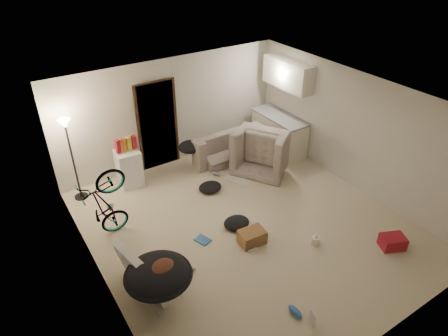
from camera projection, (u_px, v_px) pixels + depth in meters
floor at (247, 225)px, 7.69m from camera, size 5.50×6.00×0.02m
ceiling at (251, 103)px, 6.35m from camera, size 5.50×6.00×0.02m
wall_back at (172, 112)px, 9.16m from camera, size 5.50×0.02×2.50m
wall_front at (393, 280)px, 4.88m from camera, size 5.50×0.02×2.50m
wall_left at (94, 226)px, 5.74m from camera, size 0.02×6.00×2.50m
wall_right at (356, 132)px, 8.30m from camera, size 0.02×6.00×2.50m
doorway at (157, 125)px, 9.07m from camera, size 0.85×0.10×2.04m
door_trim at (158, 126)px, 9.05m from camera, size 0.97×0.04×2.10m
floor_lamp at (69, 143)px, 7.76m from camera, size 0.28×0.28×1.81m
kitchen_counter at (279, 134)px, 9.99m from camera, size 0.60×1.50×0.88m
counter_top at (280, 117)px, 9.75m from camera, size 0.64×1.54×0.04m
kitchen_uppers at (288, 74)px, 9.25m from camera, size 0.38×1.40×0.65m
sofa at (225, 146)px, 9.79m from camera, size 1.87×0.74×0.55m
armchair at (266, 151)px, 9.34m from camera, size 1.52×1.57×0.78m
bicycle at (108, 220)px, 7.19m from camera, size 1.52×0.66×0.88m
book_asset at (315, 328)px, 5.74m from camera, size 0.26×0.22×0.02m
mini_fridge at (129, 168)px, 8.66m from camera, size 0.52×0.52×0.83m
snack_box_0 at (118, 146)px, 8.28m from camera, size 0.12×0.10×0.30m
snack_box_1 at (123, 145)px, 8.33m from camera, size 0.11×0.09×0.30m
snack_box_2 at (129, 143)px, 8.39m from camera, size 0.12×0.10×0.30m
snack_box_3 at (134, 142)px, 8.44m from camera, size 0.11×0.08×0.30m
saucer_chair at (159, 279)px, 5.96m from camera, size 1.03×1.03×0.73m
hoodie at (162, 269)px, 5.85m from camera, size 0.58×0.53×0.22m
sofa_drape at (190, 147)px, 9.21m from camera, size 0.66×0.59×0.28m
tv_box at (141, 274)px, 6.16m from camera, size 0.46×1.10×0.71m
drink_case_a at (252, 237)px, 7.20m from camera, size 0.49×0.37×0.26m
drink_case_b at (393, 242)px, 7.11m from camera, size 0.50×0.45×0.24m
juicer at (316, 240)px, 7.19m from camera, size 0.15×0.15×0.22m
newspaper at (239, 178)px, 9.07m from camera, size 0.65×0.71×0.01m
book_blue at (203, 240)px, 7.30m from camera, size 0.27×0.32×0.03m
book_white at (250, 247)px, 7.16m from camera, size 0.21×0.25×0.02m
shoe_1 at (216, 174)px, 9.15m from camera, size 0.21×0.26×0.09m
shoe_2 at (295, 312)px, 5.92m from camera, size 0.12×0.28×0.10m
shoe_3 at (189, 269)px, 6.65m from camera, size 0.26×0.22×0.09m
clothes_lump_a at (237, 223)px, 7.61m from camera, size 0.52×0.44×0.16m
clothes_lump_b at (210, 187)px, 8.63m from camera, size 0.53×0.47×0.16m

